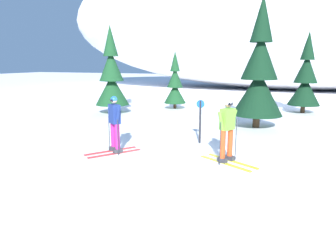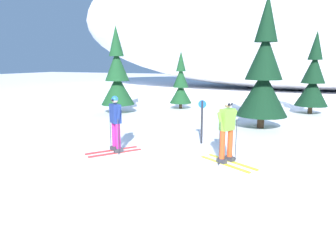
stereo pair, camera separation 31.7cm
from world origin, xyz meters
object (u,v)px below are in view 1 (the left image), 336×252
(pine_tree_center_right, at_px, (259,74))
(pine_tree_far_right, at_px, (305,79))
(pine_tree_center_left, at_px, (175,85))
(trail_marker_post, at_px, (200,119))
(skier_lime_jacket, at_px, (227,130))
(pine_tree_far_left, at_px, (112,77))
(skier_navy_jacket, at_px, (115,123))

(pine_tree_center_right, bearing_deg, pine_tree_far_right, 65.98)
(pine_tree_center_left, distance_m, trail_marker_post, 8.12)
(skier_lime_jacket, relative_size, pine_tree_far_left, 0.38)
(skier_lime_jacket, bearing_deg, pine_tree_far_right, 75.38)
(pine_tree_far_left, relative_size, pine_tree_center_left, 1.38)
(skier_lime_jacket, bearing_deg, skier_navy_jacket, -175.79)
(skier_navy_jacket, bearing_deg, pine_tree_center_right, 54.30)
(pine_tree_far_right, bearing_deg, skier_navy_jacket, -120.52)
(pine_tree_far_left, bearing_deg, pine_tree_far_right, 20.47)
(pine_tree_center_left, bearing_deg, trail_marker_post, -65.04)
(pine_tree_center_right, bearing_deg, pine_tree_center_left, 142.31)
(pine_tree_center_left, bearing_deg, pine_tree_far_right, 7.36)
(pine_tree_far_right, relative_size, trail_marker_post, 2.91)
(pine_tree_center_right, relative_size, pine_tree_far_right, 1.24)
(pine_tree_far_left, relative_size, trail_marker_post, 3.10)
(pine_tree_far_right, bearing_deg, pine_tree_center_right, -114.02)
(pine_tree_center_right, bearing_deg, skier_lime_jacket, -94.97)
(skier_navy_jacket, distance_m, pine_tree_center_left, 9.43)
(pine_tree_center_right, bearing_deg, skier_navy_jacket, -125.70)
(skier_lime_jacket, bearing_deg, trail_marker_post, 124.83)
(pine_tree_center_left, relative_size, trail_marker_post, 2.25)
(skier_lime_jacket, distance_m, pine_tree_far_left, 9.74)
(skier_lime_jacket, bearing_deg, pine_tree_center_right, 85.03)
(pine_tree_far_right, height_order, trail_marker_post, pine_tree_far_right)
(skier_navy_jacket, relative_size, pine_tree_far_right, 0.40)
(skier_lime_jacket, relative_size, pine_tree_far_right, 0.41)
(skier_navy_jacket, height_order, pine_tree_center_right, pine_tree_center_right)
(skier_navy_jacket, xyz_separation_m, trail_marker_post, (2.23, 2.00, -0.07))
(pine_tree_far_left, bearing_deg, pine_tree_center_left, 45.70)
(pine_tree_center_left, relative_size, pine_tree_far_right, 0.77)
(pine_tree_far_left, bearing_deg, skier_navy_jacket, -59.24)
(skier_lime_jacket, xyz_separation_m, pine_tree_center_right, (0.45, 5.16, 1.36))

